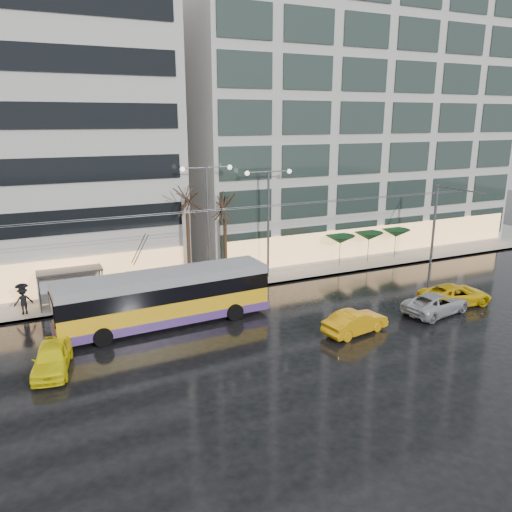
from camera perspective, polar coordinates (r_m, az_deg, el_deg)
ground at (r=28.66m, az=-1.84°, el=-10.33°), size 140.00×140.00×0.00m
sidewalk at (r=41.56m, az=-6.79°, el=-2.03°), size 80.00×10.00×0.15m
kerb at (r=37.11m, az=-4.42°, el=-4.12°), size 80.00×0.10×0.15m
building_right at (r=51.70m, az=9.78°, el=15.40°), size 32.00×14.00×25.00m
trolleybus at (r=31.47m, az=-10.34°, el=-4.93°), size 13.22×5.30×6.08m
catenary at (r=34.59m, az=-5.48°, el=1.63°), size 42.24×5.12×7.00m
bus_shelter at (r=36.12m, az=-21.07°, el=-2.54°), size 4.20×1.60×2.51m
street_lamp_near at (r=37.20m, az=-5.55°, el=5.34°), size 3.96×0.36×9.03m
street_lamp_far at (r=39.14m, az=1.42°, el=5.49°), size 3.96×0.36×8.53m
tree_a at (r=36.76m, az=-7.92°, el=6.87°), size 3.20×3.20×8.40m
tree_b at (r=38.01m, az=-3.62°, el=6.22°), size 3.20×3.20×7.70m
parasol_a at (r=43.43m, az=9.61°, el=1.87°), size 2.50×2.50×2.65m
parasol_b at (r=45.15m, az=12.77°, el=2.22°), size 2.50×2.50×2.65m
parasol_c at (r=47.00m, az=15.70°, el=2.53°), size 2.50×2.50×2.65m
taxi_a at (r=27.86m, az=-22.30°, el=-10.70°), size 2.44×4.50×1.45m
taxi_b at (r=30.69m, az=11.29°, el=-7.41°), size 4.46×2.22×1.41m
taxi_c at (r=37.23m, az=21.82°, el=-4.12°), size 5.31×2.87×1.42m
sedan_silver at (r=35.13m, az=19.89°, el=-5.10°), size 5.31×3.13×1.38m
pedestrian_a at (r=35.48m, az=-16.08°, el=-2.98°), size 1.25×1.26×2.19m
pedestrian_b at (r=36.93m, az=-14.47°, el=-3.07°), size 1.12×1.09×1.81m
pedestrian_c at (r=35.75m, az=-25.09°, el=-4.32°), size 1.28×0.94×2.11m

